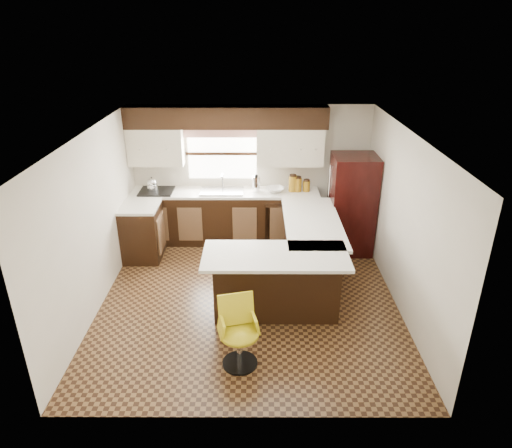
{
  "coord_description": "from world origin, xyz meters",
  "views": [
    {
      "loc": [
        0.11,
        -5.63,
        3.72
      ],
      "look_at": [
        0.1,
        0.45,
        0.97
      ],
      "focal_mm": 32.0,
      "sensor_mm": 36.0,
      "label": 1
    }
  ],
  "objects_px": {
    "refrigerator": "(352,205)",
    "bar_chair": "(239,335)",
    "peninsula_long": "(308,250)",
    "peninsula_return": "(276,284)"
  },
  "relations": [
    {
      "from": "peninsula_long",
      "to": "peninsula_return",
      "type": "relative_size",
      "value": 1.18
    },
    {
      "from": "peninsula_return",
      "to": "refrigerator",
      "type": "height_order",
      "value": "refrigerator"
    },
    {
      "from": "peninsula_long",
      "to": "refrigerator",
      "type": "distance_m",
      "value": 1.28
    },
    {
      "from": "peninsula_return",
      "to": "refrigerator",
      "type": "relative_size",
      "value": 0.97
    },
    {
      "from": "refrigerator",
      "to": "bar_chair",
      "type": "relative_size",
      "value": 1.99
    },
    {
      "from": "peninsula_return",
      "to": "bar_chair",
      "type": "xyz_separation_m",
      "value": [
        -0.46,
        -1.06,
        -0.02
      ]
    },
    {
      "from": "peninsula_return",
      "to": "refrigerator",
      "type": "distance_m",
      "value": 2.34
    },
    {
      "from": "peninsula_long",
      "to": "bar_chair",
      "type": "height_order",
      "value": "peninsula_long"
    },
    {
      "from": "peninsula_long",
      "to": "peninsula_return",
      "type": "height_order",
      "value": "same"
    },
    {
      "from": "peninsula_long",
      "to": "refrigerator",
      "type": "height_order",
      "value": "refrigerator"
    }
  ]
}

